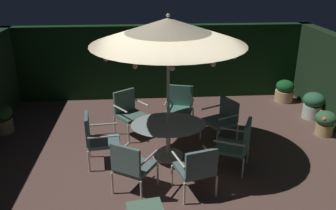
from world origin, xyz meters
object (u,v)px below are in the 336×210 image
at_px(patio_chair_south, 237,143).
at_px(patio_chair_southwest, 223,117).
at_px(potted_plant_left_near, 285,91).
at_px(patio_dining_table, 168,131).
at_px(potted_plant_left_far, 325,122).
at_px(patio_chair_north, 129,110).
at_px(patio_chair_southeast, 197,167).
at_px(potted_plant_front_corner, 313,104).
at_px(patio_chair_northeast, 97,137).
at_px(patio_chair_west, 180,105).
at_px(potted_plant_right_near, 0,118).
at_px(patio_umbrella, 168,31).
at_px(patio_chair_east, 131,164).

distance_m(patio_chair_south, patio_chair_southwest, 1.15).
bearing_deg(potted_plant_left_near, patio_dining_table, -141.21).
bearing_deg(potted_plant_left_far, patio_chair_north, 174.83).
relative_size(patio_dining_table, potted_plant_left_far, 2.56).
height_order(patio_chair_southeast, potted_plant_front_corner, patio_chair_southeast).
height_order(patio_chair_northeast, patio_chair_west, patio_chair_northeast).
bearing_deg(potted_plant_right_near, patio_umbrella, -20.30).
height_order(patio_chair_southwest, potted_plant_right_near, patio_chair_southwest).
distance_m(patio_chair_east, patio_chair_southwest, 2.59).
distance_m(patio_chair_north, patio_chair_southwest, 2.09).
relative_size(patio_umbrella, patio_chair_east, 2.93).
relative_size(patio_chair_south, patio_chair_west, 1.00).
height_order(patio_chair_north, patio_chair_northeast, patio_chair_northeast).
bearing_deg(potted_plant_left_far, patio_chair_southeast, -148.32).
relative_size(patio_chair_south, potted_plant_right_near, 1.49).
bearing_deg(patio_chair_east, patio_chair_southwest, 42.14).
bearing_deg(patio_umbrella, potted_plant_left_near, 38.79).
relative_size(potted_plant_left_far, potted_plant_left_near, 0.92).
height_order(patio_dining_table, patio_chair_south, patio_chair_south).
bearing_deg(patio_chair_south, potted_plant_front_corner, 41.19).
bearing_deg(patio_chair_south, potted_plant_left_near, 56.32).
bearing_deg(patio_chair_southwest, patio_dining_table, -154.98).
height_order(potted_plant_front_corner, potted_plant_left_near, potted_plant_front_corner).
bearing_deg(patio_chair_north, patio_chair_south, -39.27).
bearing_deg(potted_plant_front_corner, patio_chair_north, -173.33).
bearing_deg(patio_dining_table, potted_plant_front_corner, 23.43).
relative_size(patio_dining_table, potted_plant_front_corner, 2.18).
bearing_deg(patio_chair_west, patio_chair_southeast, -90.05).
distance_m(patio_chair_east, potted_plant_left_far, 4.69).
bearing_deg(potted_plant_left_far, potted_plant_front_corner, 80.82).
height_order(patio_dining_table, patio_chair_northeast, patio_chair_northeast).
height_order(patio_chair_north, patio_chair_southeast, patio_chair_north).
bearing_deg(patio_chair_west, patio_chair_south, -65.31).
relative_size(patio_chair_north, patio_chair_southwest, 1.06).
relative_size(patio_chair_northeast, potted_plant_front_corner, 1.55).
bearing_deg(patio_umbrella, potted_plant_left_far, 10.91).
xyz_separation_m(patio_umbrella, patio_chair_northeast, (-1.36, -0.16, -1.94)).
bearing_deg(patio_dining_table, potted_plant_left_near, 38.79).
height_order(patio_chair_north, potted_plant_left_far, patio_chair_north).
height_order(potted_plant_left_near, potted_plant_right_near, potted_plant_right_near).
distance_m(patio_chair_north, patio_chair_west, 1.20).
relative_size(patio_chair_northeast, potted_plant_left_near, 1.69).
bearing_deg(potted_plant_right_near, patio_dining_table, -20.30).
xyz_separation_m(patio_chair_south, potted_plant_front_corner, (2.52, 2.20, -0.20)).
bearing_deg(potted_plant_front_corner, patio_chair_southeast, -139.14).
bearing_deg(patio_chair_east, patio_dining_table, 59.12).
bearing_deg(patio_chair_southeast, patio_umbrella, 105.86).
height_order(patio_chair_west, potted_plant_left_far, patio_chair_west).
height_order(patio_chair_east, potted_plant_front_corner, patio_chair_east).
distance_m(patio_chair_east, patio_chair_south, 2.02).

